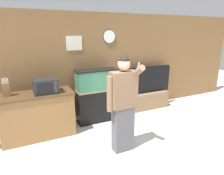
{
  "coord_description": "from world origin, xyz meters",
  "views": [
    {
      "loc": [
        -1.6,
        -2.07,
        2.15
      ],
      "look_at": [
        0.11,
        1.43,
        1.05
      ],
      "focal_mm": 32.0,
      "sensor_mm": 36.0,
      "label": 1
    }
  ],
  "objects_px": {
    "aquarium_on_stand": "(97,96)",
    "tv_on_stand": "(147,96)",
    "counter_island": "(38,115)",
    "microwave": "(45,86)",
    "knife_block": "(6,89)",
    "person_standing": "(123,104)"
  },
  "relations": [
    {
      "from": "aquarium_on_stand",
      "to": "tv_on_stand",
      "type": "xyz_separation_m",
      "value": [
        1.58,
        0.15,
        -0.29
      ]
    },
    {
      "from": "tv_on_stand",
      "to": "counter_island",
      "type": "bearing_deg",
      "value": -173.52
    },
    {
      "from": "counter_island",
      "to": "tv_on_stand",
      "type": "relative_size",
      "value": 0.95
    },
    {
      "from": "counter_island",
      "to": "microwave",
      "type": "relative_size",
      "value": 3.1
    },
    {
      "from": "microwave",
      "to": "knife_block",
      "type": "distance_m",
      "value": 0.71
    },
    {
      "from": "tv_on_stand",
      "to": "person_standing",
      "type": "xyz_separation_m",
      "value": [
        -1.64,
        -1.56,
        0.56
      ]
    },
    {
      "from": "aquarium_on_stand",
      "to": "person_standing",
      "type": "bearing_deg",
      "value": -92.74
    },
    {
      "from": "knife_block",
      "to": "tv_on_stand",
      "type": "distance_m",
      "value": 3.57
    },
    {
      "from": "tv_on_stand",
      "to": "person_standing",
      "type": "bearing_deg",
      "value": -136.56
    },
    {
      "from": "knife_block",
      "to": "aquarium_on_stand",
      "type": "relative_size",
      "value": 0.28
    },
    {
      "from": "aquarium_on_stand",
      "to": "person_standing",
      "type": "height_order",
      "value": "person_standing"
    },
    {
      "from": "microwave",
      "to": "tv_on_stand",
      "type": "height_order",
      "value": "microwave"
    },
    {
      "from": "microwave",
      "to": "knife_block",
      "type": "relative_size",
      "value": 1.3
    },
    {
      "from": "counter_island",
      "to": "aquarium_on_stand",
      "type": "relative_size",
      "value": 1.13
    },
    {
      "from": "tv_on_stand",
      "to": "person_standing",
      "type": "distance_m",
      "value": 2.33
    },
    {
      "from": "knife_block",
      "to": "person_standing",
      "type": "relative_size",
      "value": 0.2
    },
    {
      "from": "counter_island",
      "to": "microwave",
      "type": "xyz_separation_m",
      "value": [
        0.2,
        -0.03,
        0.62
      ]
    },
    {
      "from": "counter_island",
      "to": "aquarium_on_stand",
      "type": "height_order",
      "value": "aquarium_on_stand"
    },
    {
      "from": "knife_block",
      "to": "aquarium_on_stand",
      "type": "height_order",
      "value": "knife_block"
    },
    {
      "from": "knife_block",
      "to": "tv_on_stand",
      "type": "height_order",
      "value": "knife_block"
    },
    {
      "from": "person_standing",
      "to": "counter_island",
      "type": "bearing_deg",
      "value": 137.52
    },
    {
      "from": "counter_island",
      "to": "aquarium_on_stand",
      "type": "xyz_separation_m",
      "value": [
        1.4,
        0.19,
        0.17
      ]
    }
  ]
}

